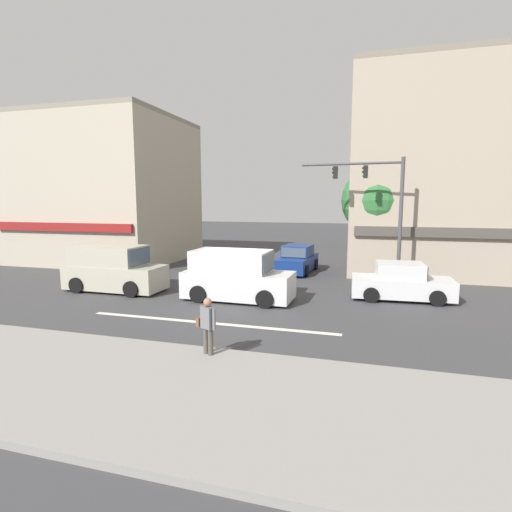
{
  "coord_description": "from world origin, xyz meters",
  "views": [
    {
      "loc": [
        5.22,
        -15.8,
        4.17
      ],
      "look_at": [
        0.11,
        2.0,
        1.6
      ],
      "focal_mm": 28.0,
      "sensor_mm": 36.0,
      "label": 1
    }
  ],
  "objects_px": {
    "sedan_crossing_center": "(401,283)",
    "sedan_approaching_near": "(297,260)",
    "van_crossing_leftbound": "(236,277)",
    "street_tree": "(377,201)",
    "pedestrian_foreground_with_bag": "(207,325)",
    "traffic_light_mast": "(380,201)",
    "van_parked_curbside": "(113,269)",
    "utility_pole_near_left": "(129,206)"
  },
  "relations": [
    {
      "from": "street_tree",
      "to": "traffic_light_mast",
      "type": "height_order",
      "value": "traffic_light_mast"
    },
    {
      "from": "traffic_light_mast",
      "to": "van_parked_curbside",
      "type": "bearing_deg",
      "value": -159.33
    },
    {
      "from": "utility_pole_near_left",
      "to": "sedan_approaching_near",
      "type": "height_order",
      "value": "utility_pole_near_left"
    },
    {
      "from": "van_parked_curbside",
      "to": "traffic_light_mast",
      "type": "bearing_deg",
      "value": 20.67
    },
    {
      "from": "traffic_light_mast",
      "to": "van_crossing_leftbound",
      "type": "height_order",
      "value": "traffic_light_mast"
    },
    {
      "from": "utility_pole_near_left",
      "to": "traffic_light_mast",
      "type": "height_order",
      "value": "utility_pole_near_left"
    },
    {
      "from": "sedan_approaching_near",
      "to": "traffic_light_mast",
      "type": "bearing_deg",
      "value": -32.4
    },
    {
      "from": "van_crossing_leftbound",
      "to": "sedan_crossing_center",
      "type": "distance_m",
      "value": 7.01
    },
    {
      "from": "van_parked_curbside",
      "to": "sedan_crossing_center",
      "type": "bearing_deg",
      "value": 8.49
    },
    {
      "from": "street_tree",
      "to": "pedestrian_foreground_with_bag",
      "type": "height_order",
      "value": "street_tree"
    },
    {
      "from": "street_tree",
      "to": "traffic_light_mast",
      "type": "distance_m",
      "value": 3.34
    },
    {
      "from": "street_tree",
      "to": "van_parked_curbside",
      "type": "xyz_separation_m",
      "value": [
        -11.73,
        -7.79,
        -3.18
      ]
    },
    {
      "from": "street_tree",
      "to": "pedestrian_foreground_with_bag",
      "type": "distance_m",
      "value": 15.18
    },
    {
      "from": "sedan_crossing_center",
      "to": "van_crossing_leftbound",
      "type": "bearing_deg",
      "value": -163.42
    },
    {
      "from": "street_tree",
      "to": "sedan_crossing_center",
      "type": "distance_m",
      "value": 6.91
    },
    {
      "from": "street_tree",
      "to": "traffic_light_mast",
      "type": "bearing_deg",
      "value": -88.73
    },
    {
      "from": "van_parked_curbside",
      "to": "pedestrian_foreground_with_bag",
      "type": "relative_size",
      "value": 2.77
    },
    {
      "from": "traffic_light_mast",
      "to": "van_crossing_leftbound",
      "type": "bearing_deg",
      "value": -141.68
    },
    {
      "from": "van_crossing_leftbound",
      "to": "sedan_approaching_near",
      "type": "bearing_deg",
      "value": 80.07
    },
    {
      "from": "sedan_crossing_center",
      "to": "pedestrian_foreground_with_bag",
      "type": "relative_size",
      "value": 2.51
    },
    {
      "from": "utility_pole_near_left",
      "to": "pedestrian_foreground_with_bag",
      "type": "distance_m",
      "value": 15.59
    },
    {
      "from": "utility_pole_near_left",
      "to": "traffic_light_mast",
      "type": "relative_size",
      "value": 1.2
    },
    {
      "from": "sedan_approaching_near",
      "to": "street_tree",
      "type": "bearing_deg",
      "value": 6.65
    },
    {
      "from": "traffic_light_mast",
      "to": "pedestrian_foreground_with_bag",
      "type": "distance_m",
      "value": 12.14
    },
    {
      "from": "street_tree",
      "to": "van_parked_curbside",
      "type": "bearing_deg",
      "value": -146.39
    },
    {
      "from": "van_crossing_leftbound",
      "to": "sedan_approaching_near",
      "type": "distance_m",
      "value": 7.49
    },
    {
      "from": "traffic_light_mast",
      "to": "street_tree",
      "type": "bearing_deg",
      "value": 91.27
    },
    {
      "from": "van_crossing_leftbound",
      "to": "van_parked_curbside",
      "type": "xyz_separation_m",
      "value": [
        -6.05,
        0.09,
        0.0
      ]
    },
    {
      "from": "utility_pole_near_left",
      "to": "van_crossing_leftbound",
      "type": "distance_m",
      "value": 10.5
    },
    {
      "from": "utility_pole_near_left",
      "to": "sedan_crossing_center",
      "type": "height_order",
      "value": "utility_pole_near_left"
    },
    {
      "from": "traffic_light_mast",
      "to": "sedan_crossing_center",
      "type": "relative_size",
      "value": 1.48
    },
    {
      "from": "van_parked_curbside",
      "to": "pedestrian_foreground_with_bag",
      "type": "height_order",
      "value": "van_parked_curbside"
    },
    {
      "from": "traffic_light_mast",
      "to": "sedan_approaching_near",
      "type": "height_order",
      "value": "traffic_light_mast"
    },
    {
      "from": "street_tree",
      "to": "van_crossing_leftbound",
      "type": "height_order",
      "value": "street_tree"
    },
    {
      "from": "traffic_light_mast",
      "to": "utility_pole_near_left",
      "type": "bearing_deg",
      "value": 176.73
    },
    {
      "from": "sedan_approaching_near",
      "to": "van_parked_curbside",
      "type": "height_order",
      "value": "van_parked_curbside"
    },
    {
      "from": "traffic_light_mast",
      "to": "van_parked_curbside",
      "type": "distance_m",
      "value": 13.01
    },
    {
      "from": "sedan_crossing_center",
      "to": "sedan_approaching_near",
      "type": "xyz_separation_m",
      "value": [
        -5.42,
        5.38,
        0.0
      ]
    },
    {
      "from": "sedan_crossing_center",
      "to": "sedan_approaching_near",
      "type": "height_order",
      "value": "same"
    },
    {
      "from": "street_tree",
      "to": "sedan_crossing_center",
      "type": "relative_size",
      "value": 1.47
    },
    {
      "from": "utility_pole_near_left",
      "to": "van_parked_curbside",
      "type": "height_order",
      "value": "utility_pole_near_left"
    },
    {
      "from": "sedan_approaching_near",
      "to": "van_parked_curbside",
      "type": "distance_m",
      "value": 10.35
    }
  ]
}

